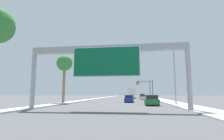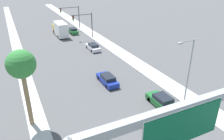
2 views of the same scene
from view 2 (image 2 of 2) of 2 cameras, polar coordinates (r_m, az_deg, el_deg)
sidewalk_right at (r=57.02m, az=-4.92°, el=9.17°), size 3.00×120.00×0.15m
median_strip_left at (r=53.57m, az=-23.77°, el=6.13°), size 2.00×120.00×0.15m
sign_gantry at (r=16.90m, az=17.66°, el=-12.72°), size 16.90×0.73×6.76m
car_near_left at (r=58.98m, az=-10.19°, el=10.04°), size 1.73×4.42×1.52m
car_mid_right at (r=45.77m, az=-4.98°, el=6.02°), size 1.75×4.62×1.38m
car_near_center at (r=27.50m, az=12.87°, el=-7.91°), size 1.85×4.28×1.46m
car_far_center at (r=31.93m, az=-1.19°, el=-2.46°), size 1.70×4.59×1.39m
truck_box_primary at (r=56.88m, az=-13.38°, el=10.35°), size 2.31×7.80×3.56m
traffic_light_near_intersection at (r=53.36m, az=-6.97°, el=12.48°), size 5.03×0.32×6.03m
traffic_light_mid_block at (r=62.65m, az=-10.26°, el=14.27°), size 5.51×0.32×6.30m
palm_tree_background at (r=22.48m, az=-22.60°, el=0.91°), size 2.82×2.82×8.51m
street_lamp_right at (r=27.26m, az=19.23°, el=0.85°), size 2.38×0.28×8.20m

